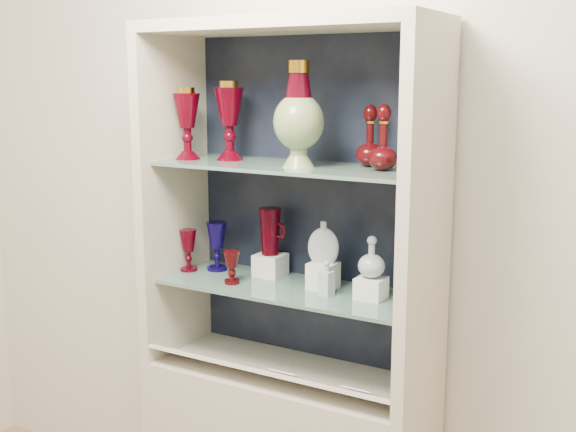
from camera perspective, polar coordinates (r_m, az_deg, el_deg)
The scene contains 28 objects.
wall_back at distance 2.58m, azimuth 2.44°, elevation 2.98°, with size 3.50×0.02×2.80m, color silver.
cabinet_back_panel at distance 2.57m, azimuth 2.12°, elevation 1.24°, with size 0.98×0.02×1.15m, color black.
cabinet_side_left at distance 2.67m, azimuth -8.95°, elevation 1.50°, with size 0.04×0.40×1.15m, color #BAB09D.
cabinet_side_right at distance 2.21m, azimuth 10.85°, elevation -0.54°, with size 0.04×0.40×1.15m, color #BAB09D.
cabinet_top_cap at distance 2.37m, azimuth 0.00°, elevation 14.87°, with size 1.00×0.40×0.04m, color #BAB09D.
shelf_lower at distance 2.49m, azimuth 0.23°, elevation -5.72°, with size 0.92×0.34×0.01m, color slate.
shelf_upper at distance 2.40m, azimuth 0.24°, elevation 3.92°, with size 0.92×0.34×0.01m, color slate.
label_ledge at distance 2.47m, azimuth -1.30°, elevation -12.34°, with size 0.92×0.18×0.01m, color #BAB09D.
label_card_0 at distance 2.44m, azimuth -0.13°, elevation -12.29°, with size 0.10×0.07×0.00m, color white.
label_card_1 at distance 2.33m, azimuth 5.63°, elevation -13.50°, with size 0.10×0.07×0.00m, color white.
pedestal_lamp_left at distance 2.59m, azimuth -7.99°, elevation 7.25°, with size 0.10×0.10×0.25m, color #4A000D, non-canonical shape.
pedestal_lamp_right at distance 2.54m, azimuth -4.65°, elevation 7.51°, with size 0.11×0.11×0.27m, color #4A000D, non-canonical shape.
enamel_urn at distance 2.33m, azimuth 0.85°, elevation 8.03°, with size 0.16×0.16×0.34m, color #074916, non-canonical shape.
ruby_decanter_a at distance 2.26m, azimuth 7.56°, elevation 6.48°, with size 0.09×0.09×0.23m, color #47070B, non-canonical shape.
ruby_decanter_b at distance 2.36m, azimuth 6.50°, elevation 6.47°, with size 0.09×0.09×0.21m, color #47070B, non-canonical shape.
lidded_bowl at distance 2.15m, azimuth 9.58°, elevation 4.32°, with size 0.08×0.08×0.09m, color #47070B, non-canonical shape.
cobalt_goblet at distance 2.69m, azimuth -5.64°, elevation -2.39°, with size 0.08×0.08×0.18m, color #0C0345, non-canonical shape.
ruby_goblet_tall at distance 2.69m, azimuth -7.88°, elevation -2.69°, with size 0.06×0.06×0.15m, color #4A000D, non-canonical shape.
ruby_goblet_small at distance 2.52m, azimuth -4.46°, elevation -4.07°, with size 0.06×0.06×0.11m, color #47070B, non-canonical shape.
riser_ruby_pitcher at distance 2.61m, azimuth -1.41°, elevation -3.90°, with size 0.10×0.10×0.08m, color silver.
ruby_pitcher at distance 2.58m, azimuth -1.42°, elevation -1.23°, with size 0.13×0.08×0.17m, color #4A000D, non-canonical shape.
clear_square_bottle at distance 2.38m, azimuth 3.06°, elevation -4.90°, with size 0.04×0.04×0.12m, color #A1ACBD, non-canonical shape.
riser_flat_flask at distance 2.45m, azimuth 2.79°, elevation -4.73°, with size 0.09×0.09×0.09m, color silver.
flat_flask at distance 2.43m, azimuth 2.82°, elevation -2.02°, with size 0.11×0.04×0.15m, color #A5AFB8, non-canonical shape.
riser_clear_round_decanter at distance 2.36m, azimuth 6.57°, elevation -5.68°, with size 0.09×0.09×0.07m, color silver.
clear_round_decanter at distance 2.33m, azimuth 6.63°, elevation -3.31°, with size 0.09×0.09×0.13m, color #A1ACBD, non-canonical shape.
riser_cameo_medallion at distance 2.38m, azimuth 10.66°, elevation -5.28°, with size 0.08×0.08×0.10m, color silver.
cameo_medallion at distance 2.35m, azimuth 10.76°, elevation -2.48°, with size 0.12×0.04×0.14m, color black, non-canonical shape.
Camera 1 is at (1.18, -0.52, 1.76)m, focal length 45.00 mm.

